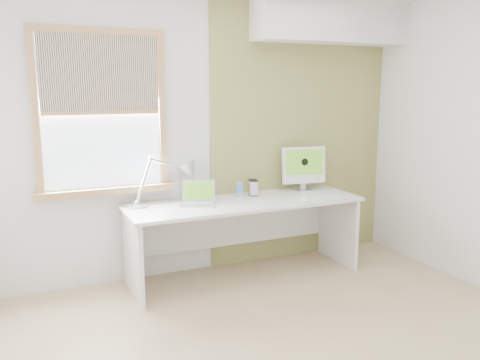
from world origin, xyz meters
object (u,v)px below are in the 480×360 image
desk_lamp (180,176)px  imac (304,166)px  laptop (198,198)px  external_drive (253,188)px  desk (242,220)px

desk_lamp → imac: imac is taller
laptop → external_drive: size_ratio=2.40×
desk → desk_lamp: size_ratio=2.79×
desk → external_drive: size_ratio=14.35×
desk → external_drive: (0.18, 0.13, 0.27)m
desk_lamp → laptop: size_ratio=2.15×
external_drive → imac: size_ratio=0.33×
laptop → external_drive: (0.61, 0.12, 0.02)m
desk_lamp → external_drive: desk_lamp is taller
desk → imac: size_ratio=4.80×
desk → imac: imac is taller
laptop → imac: (1.18, 0.13, 0.20)m
desk_lamp → external_drive: size_ratio=5.14×
laptop → imac: bearing=6.2°
desk → external_drive: bearing=35.7°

